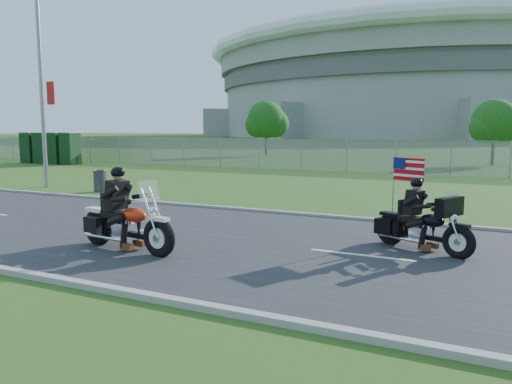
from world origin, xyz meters
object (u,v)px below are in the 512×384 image
at_px(motorcycle_lead, 125,225).
at_px(motorcycle_follow, 423,227).
at_px(porta_toilet_b, 57,149).
at_px(porta_toilet_a, 70,149).
at_px(streetlight, 44,61).
at_px(porta_toilet_d, 30,148).
at_px(trash_can, 100,181).
at_px(porta_toilet_c, 43,148).

xyz_separation_m(motorcycle_lead, motorcycle_follow, (5.81, 2.77, -0.03)).
bearing_deg(porta_toilet_b, porta_toilet_a, 0.00).
distance_m(streetlight, porta_toilet_b, 16.33).
xyz_separation_m(porta_toilet_b, motorcycle_follow, (28.46, -16.00, -0.60)).
distance_m(streetlight, motorcycle_lead, 14.68).
distance_m(porta_toilet_d, motorcycle_lead, 31.62).
distance_m(streetlight, porta_toilet_a, 15.39).
relative_size(porta_toilet_b, trash_can, 2.58).
height_order(streetlight, porta_toilet_d, streetlight).
bearing_deg(porta_toilet_d, motorcycle_lead, -36.40).
xyz_separation_m(porta_toilet_c, motorcycle_lead, (24.05, -18.76, -0.56)).
relative_size(streetlight, porta_toilet_b, 4.35).
relative_size(porta_toilet_c, trash_can, 2.58).
distance_m(streetlight, motorcycle_follow, 18.53).
bearing_deg(porta_toilet_b, streetlight, -43.35).
height_order(porta_toilet_a, porta_toilet_d, same).
relative_size(porta_toilet_d, trash_can, 2.58).
distance_m(porta_toilet_a, porta_toilet_d, 4.20).
bearing_deg(porta_toilet_c, motorcycle_lead, -37.96).
bearing_deg(porta_toilet_a, motorcycle_follow, -30.59).
height_order(porta_toilet_c, trash_can, porta_toilet_c).
relative_size(porta_toilet_a, porta_toilet_d, 1.00).
distance_m(porta_toilet_a, motorcycle_lead, 28.35).
xyz_separation_m(porta_toilet_b, motorcycle_lead, (22.65, -18.76, -0.56)).
relative_size(porta_toilet_b, porta_toilet_d, 1.00).
bearing_deg(motorcycle_lead, trash_can, 143.91).
relative_size(motorcycle_lead, motorcycle_follow, 1.24).
xyz_separation_m(porta_toilet_c, porta_toilet_d, (-1.40, 0.00, 0.00)).
xyz_separation_m(porta_toilet_a, trash_can, (13.39, -11.20, -0.70)).
xyz_separation_m(streetlight, trash_can, (3.37, -0.42, -5.19)).
bearing_deg(porta_toilet_b, motorcycle_lead, -39.63).
height_order(porta_toilet_d, trash_can, porta_toilet_d).
bearing_deg(porta_toilet_c, trash_can, -34.66).
xyz_separation_m(porta_toilet_c, trash_can, (16.19, -11.20, -0.70)).
bearing_deg(porta_toilet_b, porta_toilet_c, 180.00).
distance_m(porta_toilet_a, porta_toilet_b, 1.40).
relative_size(porta_toilet_a, porta_toilet_b, 1.00).
height_order(porta_toilet_b, porta_toilet_d, same).
bearing_deg(motorcycle_follow, trash_can, -174.54).
height_order(motorcycle_lead, motorcycle_follow, motorcycle_follow).
relative_size(porta_toilet_b, motorcycle_lead, 0.83).
xyz_separation_m(porta_toilet_a, motorcycle_follow, (27.06, -16.00, -0.60)).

